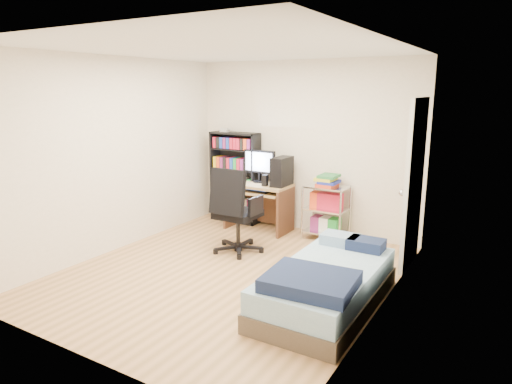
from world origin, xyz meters
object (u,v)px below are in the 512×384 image
Objects in this scene: computer_desk at (266,188)px; bed at (326,285)px; media_shelf at (235,176)px; office_chair at (236,226)px.

bed is (1.75, -1.88, -0.42)m from computer_desk.
computer_desk is (0.65, -0.16, -0.09)m from media_shelf.
computer_desk is at bearing 132.85° from bed.
bed is at bearing -26.89° from office_chair.
media_shelf reaches higher than office_chair.
media_shelf is 3.19m from bed.
media_shelf is at bearing 139.61° from bed.
media_shelf is 0.83× the size of bed.
bed is (1.60, -0.84, -0.13)m from office_chair.
office_chair is 1.81m from bed.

